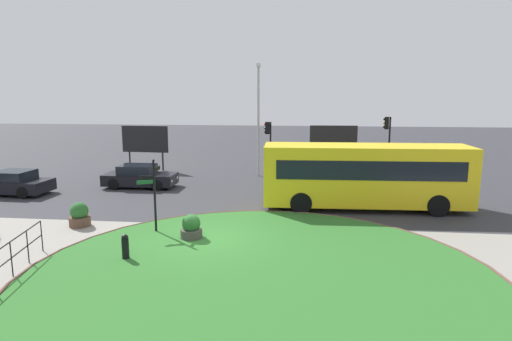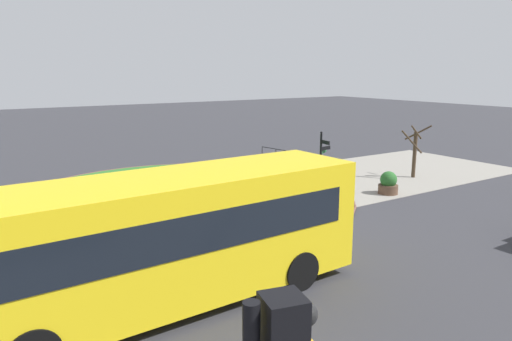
{
  "view_description": "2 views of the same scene",
  "coord_description": "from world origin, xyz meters",
  "px_view_note": "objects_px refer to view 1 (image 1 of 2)",
  "views": [
    {
      "loc": [
        3.57,
        -15.41,
        5.48
      ],
      "look_at": [
        1.61,
        2.37,
        2.32
      ],
      "focal_mm": 30.63,
      "sensor_mm": 36.0,
      "label": 1
    },
    {
      "loc": [
        10.35,
        15.08,
        5.38
      ],
      "look_at": [
        2.34,
        2.8,
        2.27
      ],
      "focal_mm": 33.23,
      "sensor_mm": 36.0,
      "label": 2
    }
  ],
  "objects_px": {
    "bollard_foreground": "(125,247)",
    "car_near_lane": "(140,177)",
    "traffic_light_near": "(387,134)",
    "planter_kerbside": "(191,229)",
    "car_far_lane": "(13,183)",
    "billboard_right": "(333,142)",
    "lamppost_tall": "(258,116)",
    "bus_yellow": "(366,175)",
    "billboard_left": "(145,140)",
    "signpost_directional": "(153,191)",
    "traffic_light_far": "(268,137)",
    "planter_near_signpost": "(80,216)"
  },
  "relations": [
    {
      "from": "car_far_lane",
      "to": "planter_kerbside",
      "type": "relative_size",
      "value": 4.16
    },
    {
      "from": "bus_yellow",
      "to": "traffic_light_near",
      "type": "distance_m",
      "value": 7.91
    },
    {
      "from": "car_near_lane",
      "to": "traffic_light_near",
      "type": "bearing_deg",
      "value": 14.77
    },
    {
      "from": "bollard_foreground",
      "to": "traffic_light_far",
      "type": "height_order",
      "value": "traffic_light_far"
    },
    {
      "from": "bus_yellow",
      "to": "billboard_left",
      "type": "xyz_separation_m",
      "value": [
        -14.3,
        9.3,
        0.53
      ]
    },
    {
      "from": "traffic_light_far",
      "to": "planter_near_signpost",
      "type": "xyz_separation_m",
      "value": [
        -6.94,
        -11.59,
        -2.23
      ]
    },
    {
      "from": "signpost_directional",
      "to": "car_near_lane",
      "type": "xyz_separation_m",
      "value": [
        -3.79,
        8.29,
        -1.09
      ]
    },
    {
      "from": "bollard_foreground",
      "to": "car_near_lane",
      "type": "distance_m",
      "value": 11.84
    },
    {
      "from": "bollard_foreground",
      "to": "billboard_right",
      "type": "height_order",
      "value": "billboard_right"
    },
    {
      "from": "car_near_lane",
      "to": "traffic_light_far",
      "type": "relative_size",
      "value": 1.14
    },
    {
      "from": "traffic_light_far",
      "to": "lamppost_tall",
      "type": "distance_m",
      "value": 1.59
    },
    {
      "from": "car_near_lane",
      "to": "traffic_light_far",
      "type": "bearing_deg",
      "value": 27.73
    },
    {
      "from": "bollard_foreground",
      "to": "car_near_lane",
      "type": "height_order",
      "value": "car_near_lane"
    },
    {
      "from": "traffic_light_near",
      "to": "billboard_right",
      "type": "xyz_separation_m",
      "value": [
        -3.23,
        2.09,
        -0.75
      ]
    },
    {
      "from": "traffic_light_near",
      "to": "car_near_lane",
      "type": "bearing_deg",
      "value": 28.32
    },
    {
      "from": "bollard_foreground",
      "to": "car_near_lane",
      "type": "xyz_separation_m",
      "value": [
        -3.81,
        11.21,
        0.16
      ]
    },
    {
      "from": "signpost_directional",
      "to": "billboard_right",
      "type": "distance_m",
      "value": 16.35
    },
    {
      "from": "billboard_left",
      "to": "bus_yellow",
      "type": "bearing_deg",
      "value": -29.85
    },
    {
      "from": "bus_yellow",
      "to": "lamppost_tall",
      "type": "bearing_deg",
      "value": 124.98
    },
    {
      "from": "bus_yellow",
      "to": "planter_kerbside",
      "type": "height_order",
      "value": "bus_yellow"
    },
    {
      "from": "traffic_light_far",
      "to": "billboard_right",
      "type": "relative_size",
      "value": 1.1
    },
    {
      "from": "billboard_left",
      "to": "billboard_right",
      "type": "distance_m",
      "value": 13.36
    },
    {
      "from": "car_near_lane",
      "to": "bollard_foreground",
      "type": "bearing_deg",
      "value": -71.35
    },
    {
      "from": "signpost_directional",
      "to": "billboard_right",
      "type": "bearing_deg",
      "value": 61.35
    },
    {
      "from": "billboard_left",
      "to": "planter_kerbside",
      "type": "distance_m",
      "value": 16.46
    },
    {
      "from": "traffic_light_far",
      "to": "billboard_right",
      "type": "bearing_deg",
      "value": -148.74
    },
    {
      "from": "traffic_light_far",
      "to": "planter_kerbside",
      "type": "relative_size",
      "value": 3.65
    },
    {
      "from": "billboard_left",
      "to": "planter_near_signpost",
      "type": "bearing_deg",
      "value": -77.98
    },
    {
      "from": "bus_yellow",
      "to": "traffic_light_far",
      "type": "height_order",
      "value": "traffic_light_far"
    },
    {
      "from": "bollard_foreground",
      "to": "bus_yellow",
      "type": "height_order",
      "value": "bus_yellow"
    },
    {
      "from": "signpost_directional",
      "to": "planter_kerbside",
      "type": "height_order",
      "value": "signpost_directional"
    },
    {
      "from": "traffic_light_near",
      "to": "planter_kerbside",
      "type": "relative_size",
      "value": 4.02
    },
    {
      "from": "signpost_directional",
      "to": "traffic_light_far",
      "type": "bearing_deg",
      "value": 73.88
    },
    {
      "from": "traffic_light_near",
      "to": "lamppost_tall",
      "type": "bearing_deg",
      "value": 10.19
    },
    {
      "from": "car_far_lane",
      "to": "bollard_foreground",
      "type": "bearing_deg",
      "value": 141.61
    },
    {
      "from": "car_near_lane",
      "to": "traffic_light_near",
      "type": "distance_m",
      "value": 15.55
    },
    {
      "from": "lamppost_tall",
      "to": "billboard_left",
      "type": "xyz_separation_m",
      "value": [
        -8.32,
        1.38,
        -1.81
      ]
    },
    {
      "from": "bollard_foreground",
      "to": "bus_yellow",
      "type": "xyz_separation_m",
      "value": [
        8.75,
        7.7,
        1.18
      ]
    },
    {
      "from": "lamppost_tall",
      "to": "billboard_right",
      "type": "bearing_deg",
      "value": 17.87
    },
    {
      "from": "car_near_lane",
      "to": "traffic_light_far",
      "type": "xyz_separation_m",
      "value": [
        7.3,
        3.86,
        2.06
      ]
    },
    {
      "from": "signpost_directional",
      "to": "billboard_right",
      "type": "relative_size",
      "value": 0.9
    },
    {
      "from": "car_near_lane",
      "to": "planter_kerbside",
      "type": "distance_m",
      "value": 10.45
    },
    {
      "from": "signpost_directional",
      "to": "planter_kerbside",
      "type": "bearing_deg",
      "value": -20.73
    },
    {
      "from": "signpost_directional",
      "to": "traffic_light_far",
      "type": "height_order",
      "value": "traffic_light_far"
    },
    {
      "from": "signpost_directional",
      "to": "billboard_left",
      "type": "relative_size",
      "value": 0.86
    },
    {
      "from": "bollard_foreground",
      "to": "traffic_light_near",
      "type": "bearing_deg",
      "value": 53.93
    },
    {
      "from": "bollard_foreground",
      "to": "traffic_light_far",
      "type": "bearing_deg",
      "value": 76.95
    },
    {
      "from": "signpost_directional",
      "to": "lamppost_tall",
      "type": "height_order",
      "value": "lamppost_tall"
    },
    {
      "from": "billboard_right",
      "to": "planter_kerbside",
      "type": "relative_size",
      "value": 3.31
    },
    {
      "from": "car_far_lane",
      "to": "planter_kerbside",
      "type": "bearing_deg",
      "value": 153.72
    }
  ]
}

